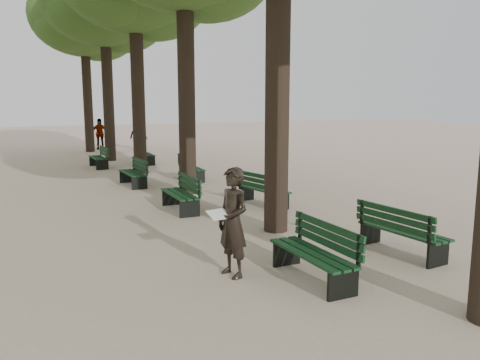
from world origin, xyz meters
TOP-DOWN VIEW (x-y plane):
  - ground at (0.00, 0.00)m, footprint 120.00×120.00m
  - tree_central_4 at (1.50, 18.00)m, footprint 6.00×6.00m
  - tree_central_5 at (1.50, 23.00)m, footprint 6.00×6.00m
  - bench_left_0 at (0.37, 0.22)m, footprint 0.68×1.83m
  - bench_left_1 at (0.37, 5.83)m, footprint 0.69×1.84m
  - bench_left_2 at (0.37, 10.17)m, footprint 0.59×1.81m
  - bench_left_3 at (0.37, 15.51)m, footprint 0.61×1.81m
  - bench_right_0 at (2.63, 0.48)m, footprint 0.61×1.81m
  - bench_right_1 at (2.63, 5.38)m, footprint 0.77×1.85m
  - bench_right_2 at (2.63, 10.40)m, footprint 0.78×1.85m
  - bench_right_3 at (2.63, 15.88)m, footprint 0.75×1.85m
  - man_with_map at (-0.63, 1.01)m, footprint 0.67×0.76m
  - pedestrian_b at (4.44, 23.05)m, footprint 1.09×1.17m
  - pedestrian_c at (2.36, 24.33)m, footprint 1.18×0.69m

SIDE VIEW (x-z plane):
  - ground at x=0.00m, z-range 0.00..0.00m
  - bench_left_0 at x=0.37m, z-range -0.19..0.73m
  - bench_left_1 at x=0.37m, z-range -0.19..0.73m
  - bench_left_2 at x=0.37m, z-range -0.19..0.73m
  - bench_left_3 at x=0.37m, z-range -0.19..0.73m
  - bench_right_0 at x=2.63m, z-range -0.19..0.73m
  - bench_right_1 at x=2.63m, z-range -0.19..0.73m
  - bench_right_2 at x=2.63m, z-range -0.19..0.73m
  - bench_right_3 at x=2.63m, z-range -0.19..0.73m
  - man_with_map at x=-0.63m, z-range 0.00..1.78m
  - pedestrian_b at x=4.44m, z-range 0.00..1.90m
  - pedestrian_c at x=2.36m, z-range 0.00..1.91m
  - tree_central_4 at x=1.50m, z-range 2.68..12.63m
  - tree_central_5 at x=1.50m, z-range 2.68..12.63m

